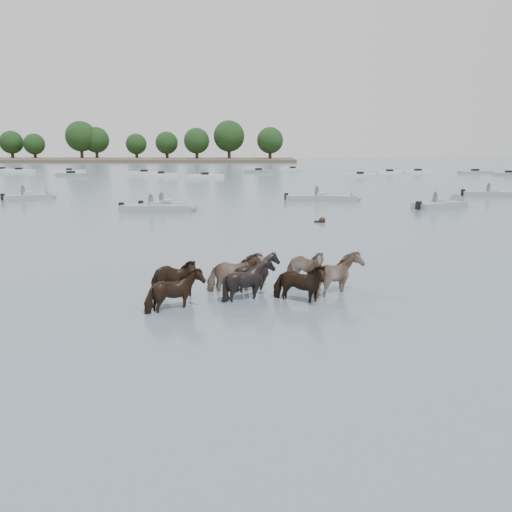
{
  "coord_description": "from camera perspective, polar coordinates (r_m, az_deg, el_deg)",
  "views": [
    {
      "loc": [
        0.74,
        -15.78,
        4.77
      ],
      "look_at": [
        0.49,
        1.9,
        1.1
      ],
      "focal_mm": 37.33,
      "sensor_mm": 36.0,
      "label": 1
    }
  ],
  "objects": [
    {
      "name": "motorboat_a",
      "position": [
        41.57,
        -8.58,
        5.32
      ],
      "size": [
        4.61,
        1.66,
        1.92
      ],
      "rotation": [
        0.0,
        0.0,
        0.01
      ],
      "color": "gray",
      "rests_on": "ground"
    },
    {
      "name": "distant_flotilla",
      "position": [
        92.83,
        -0.35,
        8.93
      ],
      "size": [
        101.84,
        26.92,
        0.93
      ],
      "color": "silver",
      "rests_on": "ground"
    },
    {
      "name": "ground",
      "position": [
        16.5,
        -1.8,
        -5.08
      ],
      "size": [
        400.0,
        400.0,
        0.0
      ],
      "primitive_type": "plane",
      "color": "#4C606E",
      "rests_on": "ground"
    },
    {
      "name": "shoreline",
      "position": [
        180.3,
        -22.61,
        9.48
      ],
      "size": [
        160.0,
        30.0,
        1.0
      ],
      "primitive_type": "cube",
      "color": "#4C4233",
      "rests_on": "ground"
    },
    {
      "name": "motorboat_c",
      "position": [
        47.84,
        8.01,
        6.15
      ],
      "size": [
        6.88,
        2.03,
        1.92
      ],
      "rotation": [
        0.0,
        0.0,
        -0.07
      ],
      "color": "gray",
      "rests_on": "ground"
    },
    {
      "name": "motorboat_d",
      "position": [
        44.81,
        19.71,
        5.22
      ],
      "size": [
        5.31,
        4.2,
        1.92
      ],
      "rotation": [
        0.0,
        0.0,
        0.57
      ],
      "color": "gray",
      "rests_on": "ground"
    },
    {
      "name": "pony_herd",
      "position": [
        17.2,
        0.15,
        -2.6
      ],
      "size": [
        7.33,
        5.18,
        1.64
      ],
      "color": "black",
      "rests_on": "ground"
    },
    {
      "name": "treeline",
      "position": [
        185.03,
        -23.2,
        11.43
      ],
      "size": [
        153.16,
        22.54,
        12.53
      ],
      "color": "#382619",
      "rests_on": "ground"
    },
    {
      "name": "swimming_pony",
      "position": [
        34.1,
        7.02,
        3.76
      ],
      "size": [
        0.72,
        0.44,
        0.44
      ],
      "color": "black",
      "rests_on": "ground"
    },
    {
      "name": "motorboat_b",
      "position": [
        40.29,
        -9.52,
        5.08
      ],
      "size": [
        5.83,
        1.68,
        1.92
      ],
      "rotation": [
        0.0,
        0.0,
        0.01
      ],
      "color": "gray",
      "rests_on": "ground"
    },
    {
      "name": "motorboat_f",
      "position": [
        52.62,
        -22.48,
        5.89
      ],
      "size": [
        4.72,
        3.84,
        1.92
      ],
      "rotation": [
        0.0,
        0.0,
        0.58
      ],
      "color": "gray",
      "rests_on": "ground"
    },
    {
      "name": "motorboat_e",
      "position": [
        56.7,
        24.75,
        6.05
      ],
      "size": [
        6.13,
        2.28,
        1.92
      ],
      "rotation": [
        0.0,
        0.0,
        -0.12
      ],
      "color": "gray",
      "rests_on": "ground"
    }
  ]
}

